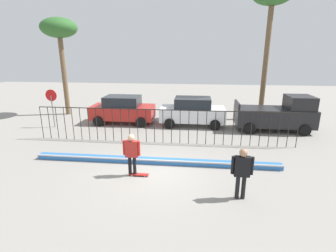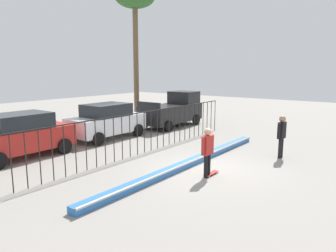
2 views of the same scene
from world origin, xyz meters
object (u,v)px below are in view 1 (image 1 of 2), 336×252
camera_operator (242,169)px  palm_tree_short (59,31)px  skateboarder (132,151)px  pickup_truck (278,115)px  skateboard (139,174)px  parked_car_white (193,111)px  parked_car_red (123,109)px  stop_sign (52,103)px  palm_tree_tall (272,0)px

camera_operator → palm_tree_short: bearing=-15.5°
skateboarder → pickup_truck: bearing=15.7°
skateboarder → skateboard: (0.26, -0.02, -0.99)m
parked_car_white → palm_tree_short: bearing=166.8°
skateboard → palm_tree_short: palm_tree_short is taller
pickup_truck → palm_tree_short: palm_tree_short is taller
parked_car_red → palm_tree_short: size_ratio=0.59×
skateboarder → camera_operator: size_ratio=0.96×
skateboard → pickup_truck: (7.35, 7.03, 0.98)m
camera_operator → pickup_truck: size_ratio=0.39×
parked_car_red → pickup_truck: pickup_truck is taller
parked_car_red → stop_sign: 4.57m
pickup_truck → parked_car_red: bearing=174.6°
stop_sign → skateboard: bearing=-41.2°
camera_operator → stop_sign: size_ratio=0.73×
parked_car_white → palm_tree_short: (-9.99, 2.19, 5.31)m
stop_sign → palm_tree_short: palm_tree_short is taller
palm_tree_short → stop_sign: bearing=-76.3°
skateboarder → palm_tree_tall: palm_tree_tall is taller
pickup_truck → camera_operator: bearing=-115.0°
skateboard → camera_operator: bearing=-21.2°
stop_sign → palm_tree_tall: 16.04m
skateboard → parked_car_white: parked_car_white is taller
camera_operator → pickup_truck: (3.55, 8.26, -0.05)m
skateboarder → skateboard: bearing=-31.8°
pickup_truck → palm_tree_tall: (-0.30, 3.00, 7.11)m
skateboarder → stop_sign: stop_sign is taller
palm_tree_tall → palm_tree_short: (-15.02, -0.22, -1.87)m
pickup_truck → stop_sign: 14.48m
stop_sign → palm_tree_short: 5.95m
pickup_truck → stop_sign: size_ratio=1.88×
pickup_truck → palm_tree_short: bearing=168.0°
parked_car_white → palm_tree_tall: size_ratio=0.46×
skateboarder → palm_tree_tall: bearing=26.9°
parked_car_red → parked_car_white: size_ratio=1.00×
skateboarder → palm_tree_short: 13.52m
stop_sign → palm_tree_tall: size_ratio=0.27×
pickup_truck → parked_car_white: bearing=172.0°
camera_operator → skateboard: bearing=9.7°
skateboard → camera_operator: camera_operator is taller
camera_operator → palm_tree_tall: (3.25, 11.26, 7.06)m
skateboard → stop_sign: stop_sign is taller
palm_tree_short → pickup_truck: bearing=-10.3°
skateboard → palm_tree_short: size_ratio=0.11×
skateboard → parked_car_red: bearing=106.8°
parked_car_white → camera_operator: bearing=-79.4°
skateboard → parked_car_red: (-2.82, 7.68, 0.91)m
skateboard → parked_car_red: 8.23m
pickup_truck → palm_tree_tall: 7.72m
parked_car_red → parked_car_white: bearing=-2.7°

